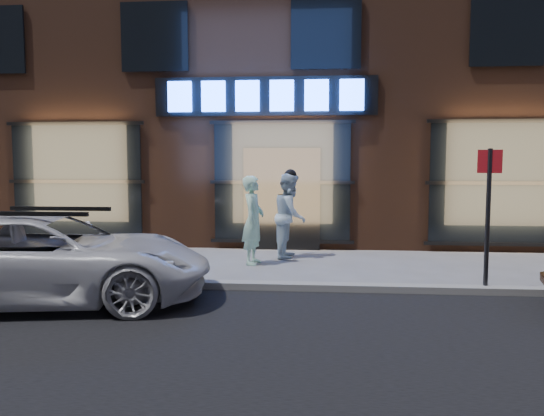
{
  "coord_description": "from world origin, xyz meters",
  "views": [
    {
      "loc": [
        0.85,
        -8.49,
        2.12
      ],
      "look_at": [
        -0.03,
        1.6,
        1.2
      ],
      "focal_mm": 35.0,
      "sensor_mm": 36.0,
      "label": 1
    }
  ],
  "objects_px": {
    "white_suv": "(49,259)",
    "man_cap": "(290,215)",
    "sign_post": "(488,206)",
    "man_bowtie": "(253,220)"
  },
  "relations": [
    {
      "from": "white_suv",
      "to": "man_cap",
      "type": "bearing_deg",
      "value": -50.2
    },
    {
      "from": "white_suv",
      "to": "sign_post",
      "type": "height_order",
      "value": "sign_post"
    },
    {
      "from": "man_cap",
      "to": "sign_post",
      "type": "xyz_separation_m",
      "value": [
        3.28,
        -2.84,
        0.47
      ]
    },
    {
      "from": "man_cap",
      "to": "white_suv",
      "type": "relative_size",
      "value": 0.39
    },
    {
      "from": "man_cap",
      "to": "man_bowtie",
      "type": "bearing_deg",
      "value": 144.01
    },
    {
      "from": "man_bowtie",
      "to": "sign_post",
      "type": "distance_m",
      "value": 4.5
    },
    {
      "from": "white_suv",
      "to": "man_bowtie",
      "type": "bearing_deg",
      "value": -49.93
    },
    {
      "from": "man_cap",
      "to": "white_suv",
      "type": "bearing_deg",
      "value": 145.05
    },
    {
      "from": "man_bowtie",
      "to": "man_cap",
      "type": "distance_m",
      "value": 1.08
    },
    {
      "from": "white_suv",
      "to": "sign_post",
      "type": "xyz_separation_m",
      "value": [
        6.65,
        1.15,
        0.73
      ]
    }
  ]
}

